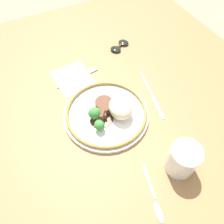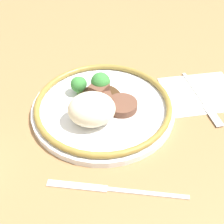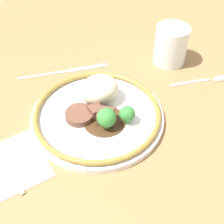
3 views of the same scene
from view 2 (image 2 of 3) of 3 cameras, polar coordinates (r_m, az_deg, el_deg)
name	(u,v)px [view 2 (image 2 of 3)]	position (r m, az deg, el deg)	size (l,w,h in m)	color
ground_plane	(121,130)	(0.66, 1.72, -3.33)	(8.00, 8.00, 0.00)	#998466
dining_table	(122,122)	(0.64, 1.77, -1.82)	(1.36, 1.29, 0.05)	olive
napkin	(200,93)	(0.70, 15.86, 3.32)	(0.17, 0.14, 0.00)	silver
plate	(101,105)	(0.61, -1.98, 1.20)	(0.28, 0.28, 0.07)	white
fork	(204,103)	(0.67, 16.49, 1.62)	(0.04, 0.18, 0.00)	silver
knife	(111,189)	(0.51, -0.13, -13.98)	(0.22, 0.06, 0.00)	silver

